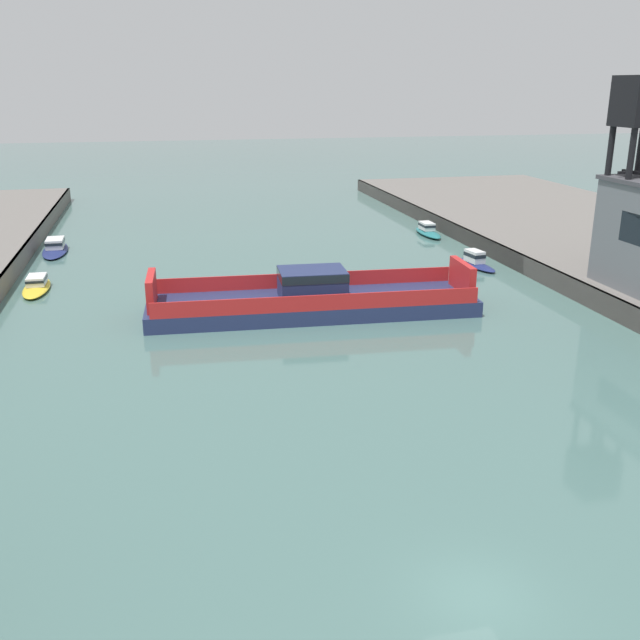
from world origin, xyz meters
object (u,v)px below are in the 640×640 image
object	(u,v)px
moored_boat_mid_right	(37,285)
crane_tower	(640,124)
moored_boat_mid_left	(476,261)
moored_boat_upstream_b	(428,231)
moored_boat_far_left	(55,247)
chain_ferry	(312,299)

from	to	relation	value
moored_boat_mid_right	crane_tower	xyz separation A→B (m)	(43.10, -13.35, 12.60)
moored_boat_mid_left	moored_boat_mid_right	world-z (taller)	moored_boat_mid_left
moored_boat_mid_right	moored_boat_upstream_b	world-z (taller)	moored_boat_upstream_b
moored_boat_mid_left	moored_boat_far_left	distance (m)	40.48
moored_boat_far_left	moored_boat_upstream_b	xyz separation A→B (m)	(38.58, -0.47, 0.03)
moored_boat_upstream_b	crane_tower	distance (m)	30.11
moored_boat_far_left	moored_boat_mid_right	bearing A→B (deg)	-89.10
moored_boat_mid_left	moored_boat_far_left	xyz separation A→B (m)	(-37.67, 14.81, -0.09)
moored_boat_far_left	moored_boat_upstream_b	world-z (taller)	moored_boat_upstream_b
moored_boat_mid_left	moored_boat_mid_right	size ratio (longest dim) A/B	0.89
chain_ferry	moored_boat_upstream_b	xyz separation A→B (m)	(18.13, 24.42, -0.50)
chain_ferry	crane_tower	world-z (taller)	crane_tower
moored_boat_far_left	chain_ferry	bearing A→B (deg)	-50.58
chain_ferry	moored_boat_mid_left	xyz separation A→B (m)	(17.22, 10.08, -0.45)
moored_boat_far_left	crane_tower	size ratio (longest dim) A/B	0.54
moored_boat_upstream_b	moored_boat_mid_left	bearing A→B (deg)	-93.64
chain_ferry	moored_boat_upstream_b	bearing A→B (deg)	53.40
moored_boat_mid_left	moored_boat_far_left	bearing A→B (deg)	158.54
chain_ferry	moored_boat_mid_left	size ratio (longest dim) A/B	4.18
moored_boat_far_left	moored_boat_mid_left	bearing A→B (deg)	-21.46
moored_boat_mid_right	moored_boat_far_left	xyz separation A→B (m)	(-0.22, 14.10, 0.07)
moored_boat_mid_left	chain_ferry	bearing A→B (deg)	-149.67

